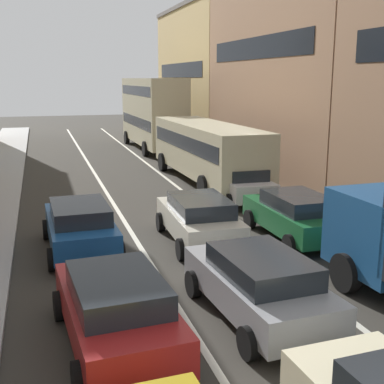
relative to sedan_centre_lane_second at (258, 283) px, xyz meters
The scene contains 11 objects.
lane_stripe_left 13.61m from the sedan_centre_lane_second, 96.44° to the left, with size 0.16×60.00×0.01m, color silver.
lane_stripe_right 13.66m from the sedan_centre_lane_second, 82.09° to the left, with size 0.16×60.00×0.01m, color silver.
building_row_right 18.84m from the sedan_centre_lane_second, 56.34° to the left, with size 7.20×43.90×12.24m.
sedan_centre_lane_second is the anchor object (origin of this frame).
wagon_left_lane_second 3.10m from the sedan_centre_lane_second, behind, with size 2.29×4.41×1.49m.
hatchback_centre_lane_third 5.32m from the sedan_centre_lane_second, 86.25° to the left, with size 2.16×4.35×1.49m.
sedan_left_lane_third 6.45m from the sedan_centre_lane_second, 120.65° to the left, with size 2.16×4.35×1.49m.
sedan_right_lane_behind_truck 5.90m from the sedan_centre_lane_second, 54.43° to the left, with size 2.09×4.31×1.49m.
wagon_right_lane_far 10.88m from the sedan_centre_lane_second, 70.09° to the left, with size 2.18×4.36×1.49m.
bus_mid_queue_primary 14.71m from the sedan_centre_lane_second, 75.98° to the left, with size 2.98×10.55×2.90m.
bus_far_queue_secondary 27.06m from the sedan_centre_lane_second, 82.31° to the left, with size 2.88×10.53×5.06m.
Camera 1 is at (-4.46, -2.79, 5.07)m, focal length 47.53 mm.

